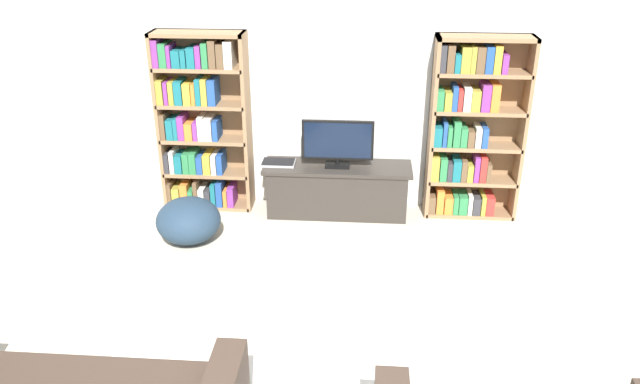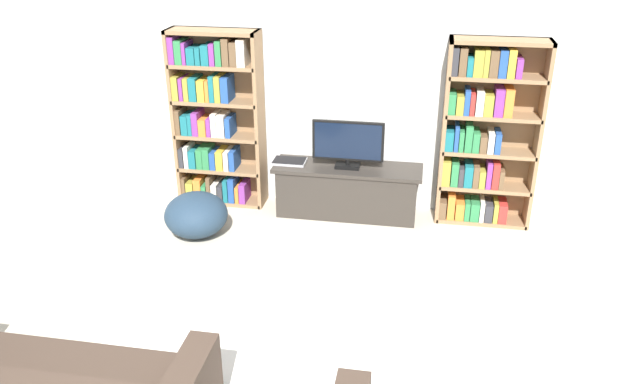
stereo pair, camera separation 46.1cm
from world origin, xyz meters
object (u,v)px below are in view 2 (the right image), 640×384
at_px(television, 348,143).
at_px(tv_stand, 347,190).
at_px(laptop, 289,161).
at_px(beanbag_ottoman, 196,215).
at_px(bookshelf_left, 215,119).
at_px(bookshelf_right, 484,135).

bearing_deg(television, tv_stand, 90.00).
height_order(television, laptop, television).
bearing_deg(beanbag_ottoman, television, 26.37).
height_order(television, beanbag_ottoman, television).
bearing_deg(laptop, television, -2.17).
relative_size(bookshelf_left, laptop, 5.42).
height_order(bookshelf_right, tv_stand, bookshelf_right).
relative_size(laptop, beanbag_ottoman, 0.56).
height_order(bookshelf_left, tv_stand, bookshelf_left).
xyz_separation_m(television, beanbag_ottoman, (-1.34, -0.67, -0.56)).
distance_m(television, laptop, 0.64).
bearing_deg(bookshelf_left, television, -4.93).
relative_size(bookshelf_left, tv_stand, 1.22).
distance_m(tv_stand, laptop, 0.65).
xyz_separation_m(laptop, beanbag_ottoman, (-0.75, -0.69, -0.32)).
relative_size(bookshelf_right, television, 2.57).
distance_m(bookshelf_left, laptop, 0.87).
bearing_deg(beanbag_ottoman, tv_stand, 26.93).
height_order(bookshelf_right, television, bookshelf_right).
bearing_deg(bookshelf_right, bookshelf_left, -179.97).
xyz_separation_m(television, laptop, (-0.59, 0.02, -0.24)).
bearing_deg(tv_stand, bookshelf_right, 4.64).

